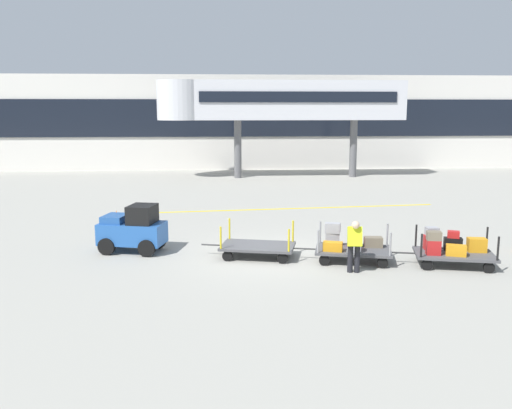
% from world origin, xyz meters
% --- Properties ---
extents(ground_plane, '(120.00, 120.00, 0.00)m').
position_xyz_m(ground_plane, '(0.00, 0.00, 0.00)').
color(ground_plane, '#9E9B91').
extents(apron_lead_line, '(15.28, 1.61, 0.01)m').
position_xyz_m(apron_lead_line, '(1.38, 8.14, 0.00)').
color(apron_lead_line, yellow).
rests_on(apron_lead_line, ground_plane).
extents(terminal_building, '(56.32, 2.51, 7.17)m').
position_xyz_m(terminal_building, '(0.00, 25.98, 3.59)').
color(terminal_building, silver).
rests_on(terminal_building, ground_plane).
extents(jet_bridge, '(16.54, 3.00, 6.51)m').
position_xyz_m(jet_bridge, '(2.17, 19.99, 5.15)').
color(jet_bridge, silver).
rests_on(jet_bridge, ground_plane).
extents(baggage_tug, '(2.30, 1.63, 1.58)m').
position_xyz_m(baggage_tug, '(-4.26, 0.76, 0.75)').
color(baggage_tug, '#2659A5').
rests_on(baggage_tug, ground_plane).
extents(baggage_cart_lead, '(3.09, 1.89, 1.10)m').
position_xyz_m(baggage_cart_lead, '(-0.21, -0.19, 0.35)').
color(baggage_cart_lead, '#4C4C4F').
rests_on(baggage_cart_lead, ground_plane).
extents(baggage_cart_middle, '(3.09, 1.89, 1.12)m').
position_xyz_m(baggage_cart_middle, '(2.65, -0.82, 0.49)').
color(baggage_cart_middle, '#4C4C4F').
rests_on(baggage_cart_middle, ground_plane).
extents(baggage_cart_tail, '(3.09, 1.89, 1.10)m').
position_xyz_m(baggage_cart_tail, '(5.56, -1.50, 0.53)').
color(baggage_cart_tail, '#4C4C4F').
rests_on(baggage_cart_tail, ground_plane).
extents(baggage_handler, '(0.46, 0.47, 1.56)m').
position_xyz_m(baggage_handler, '(2.44, -2.08, 0.87)').
color(baggage_handler, black).
rests_on(baggage_handler, ground_plane).
extents(safety_cone_far, '(0.36, 0.36, 0.55)m').
position_xyz_m(safety_cone_far, '(-5.64, 5.32, 0.28)').
color(safety_cone_far, orange).
rests_on(safety_cone_far, ground_plane).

